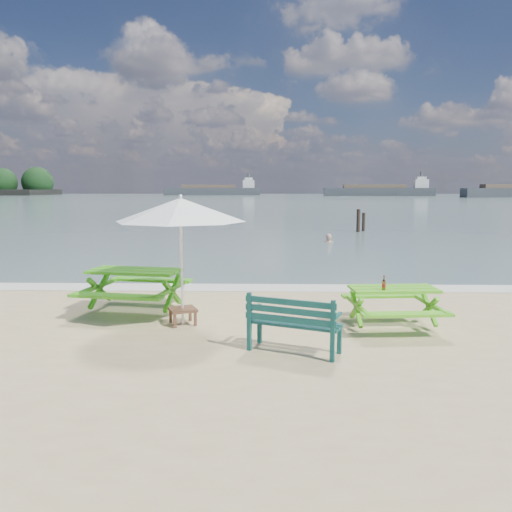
{
  "coord_description": "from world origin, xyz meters",
  "views": [
    {
      "loc": [
        0.41,
        -7.19,
        2.42
      ],
      "look_at": [
        0.17,
        3.0,
        1.0
      ],
      "focal_mm": 35.0,
      "sensor_mm": 36.0,
      "label": 1
    }
  ],
  "objects_px": {
    "side_table": "(183,316)",
    "picnic_table_right": "(393,308)",
    "patio_umbrella": "(181,210)",
    "swimmer": "(328,251)",
    "picnic_table_left": "(135,291)",
    "beer_bottle": "(384,285)",
    "park_bench": "(294,335)"
  },
  "relations": [
    {
      "from": "patio_umbrella",
      "to": "park_bench",
      "type": "bearing_deg",
      "value": -37.2
    },
    {
      "from": "picnic_table_left",
      "to": "patio_umbrella",
      "type": "bearing_deg",
      "value": -40.33
    },
    {
      "from": "picnic_table_left",
      "to": "swimmer",
      "type": "height_order",
      "value": "picnic_table_left"
    },
    {
      "from": "picnic_table_left",
      "to": "picnic_table_right",
      "type": "height_order",
      "value": "picnic_table_left"
    },
    {
      "from": "picnic_table_right",
      "to": "park_bench",
      "type": "height_order",
      "value": "park_bench"
    },
    {
      "from": "side_table",
      "to": "patio_umbrella",
      "type": "height_order",
      "value": "patio_umbrella"
    },
    {
      "from": "picnic_table_left",
      "to": "picnic_table_right",
      "type": "xyz_separation_m",
      "value": [
        4.75,
        -0.99,
        -0.06
      ]
    },
    {
      "from": "picnic_table_right",
      "to": "park_bench",
      "type": "relative_size",
      "value": 1.21
    },
    {
      "from": "patio_umbrella",
      "to": "beer_bottle",
      "type": "relative_size",
      "value": 12.18
    },
    {
      "from": "park_bench",
      "to": "patio_umbrella",
      "type": "bearing_deg",
      "value": 142.8
    },
    {
      "from": "side_table",
      "to": "park_bench",
      "type": "bearing_deg",
      "value": -37.2
    },
    {
      "from": "park_bench",
      "to": "swimmer",
      "type": "distance_m",
      "value": 14.97
    },
    {
      "from": "patio_umbrella",
      "to": "swimmer",
      "type": "distance_m",
      "value": 14.2
    },
    {
      "from": "picnic_table_left",
      "to": "swimmer",
      "type": "bearing_deg",
      "value": 67.07
    },
    {
      "from": "park_bench",
      "to": "beer_bottle",
      "type": "xyz_separation_m",
      "value": [
        1.57,
        1.17,
        0.52
      ]
    },
    {
      "from": "side_table",
      "to": "swimmer",
      "type": "bearing_deg",
      "value": 72.61
    },
    {
      "from": "picnic_table_left",
      "to": "patio_umbrella",
      "type": "height_order",
      "value": "patio_umbrella"
    },
    {
      "from": "park_bench",
      "to": "swimmer",
      "type": "xyz_separation_m",
      "value": [
        2.29,
        14.78,
        -0.67
      ]
    },
    {
      "from": "picnic_table_left",
      "to": "patio_umbrella",
      "type": "distance_m",
      "value": 2.16
    },
    {
      "from": "picnic_table_right",
      "to": "park_bench",
      "type": "distance_m",
      "value": 2.24
    },
    {
      "from": "side_table",
      "to": "picnic_table_right",
      "type": "bearing_deg",
      "value": -1.23
    },
    {
      "from": "beer_bottle",
      "to": "swimmer",
      "type": "bearing_deg",
      "value": 86.97
    },
    {
      "from": "swimmer",
      "to": "picnic_table_left",
      "type": "bearing_deg",
      "value": -112.93
    },
    {
      "from": "park_bench",
      "to": "patio_umbrella",
      "type": "height_order",
      "value": "patio_umbrella"
    },
    {
      "from": "patio_umbrella",
      "to": "picnic_table_right",
      "type": "bearing_deg",
      "value": -1.23
    },
    {
      "from": "picnic_table_right",
      "to": "beer_bottle",
      "type": "distance_m",
      "value": 0.53
    },
    {
      "from": "patio_umbrella",
      "to": "beer_bottle",
      "type": "bearing_deg",
      "value": -4.4
    },
    {
      "from": "park_bench",
      "to": "side_table",
      "type": "distance_m",
      "value": 2.38
    },
    {
      "from": "picnic_table_right",
      "to": "side_table",
      "type": "xyz_separation_m",
      "value": [
        -3.67,
        0.08,
        -0.18
      ]
    },
    {
      "from": "side_table",
      "to": "patio_umbrella",
      "type": "xyz_separation_m",
      "value": [
        0.0,
        -0.0,
        1.87
      ]
    },
    {
      "from": "picnic_table_left",
      "to": "beer_bottle",
      "type": "xyz_separation_m",
      "value": [
        4.54,
        -1.18,
        0.38
      ]
    },
    {
      "from": "picnic_table_right",
      "to": "patio_umbrella",
      "type": "distance_m",
      "value": 4.04
    }
  ]
}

